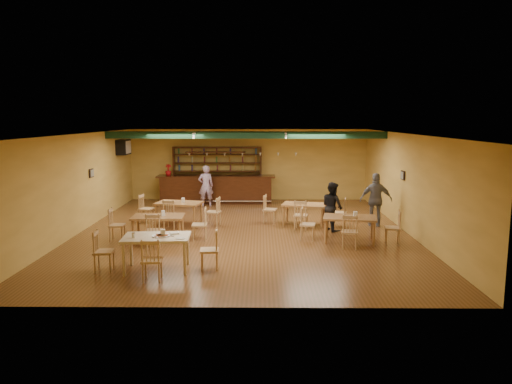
{
  "coord_description": "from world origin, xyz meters",
  "views": [
    {
      "loc": [
        0.53,
        -14.49,
        3.47
      ],
      "look_at": [
        0.38,
        0.6,
        1.15
      ],
      "focal_mm": 33.87,
      "sensor_mm": 36.0,
      "label": 1
    }
  ],
  "objects_px": {
    "dining_table_c": "(158,228)",
    "patron_bar": "(206,186)",
    "dining_table_b": "(304,214)",
    "near_table": "(157,253)",
    "dining_table_d": "(349,229)",
    "dining_table_a": "(179,213)",
    "bar_counter": "(216,189)",
    "patron_right_a": "(332,206)"
  },
  "relations": [
    {
      "from": "patron_right_a",
      "to": "bar_counter",
      "type": "bearing_deg",
      "value": 12.29
    },
    {
      "from": "dining_table_b",
      "to": "near_table",
      "type": "distance_m",
      "value": 6.13
    },
    {
      "from": "patron_bar",
      "to": "patron_right_a",
      "type": "distance_m",
      "value": 6.01
    },
    {
      "from": "dining_table_d",
      "to": "patron_bar",
      "type": "height_order",
      "value": "patron_bar"
    },
    {
      "from": "dining_table_a",
      "to": "dining_table_c",
      "type": "distance_m",
      "value": 2.19
    },
    {
      "from": "dining_table_b",
      "to": "dining_table_d",
      "type": "height_order",
      "value": "dining_table_d"
    },
    {
      "from": "dining_table_c",
      "to": "patron_right_a",
      "type": "bearing_deg",
      "value": 11.88
    },
    {
      "from": "dining_table_a",
      "to": "patron_right_a",
      "type": "relative_size",
      "value": 0.96
    },
    {
      "from": "bar_counter",
      "to": "patron_right_a",
      "type": "bearing_deg",
      "value": -50.58
    },
    {
      "from": "patron_right_a",
      "to": "patron_bar",
      "type": "bearing_deg",
      "value": 19.78
    },
    {
      "from": "dining_table_a",
      "to": "dining_table_d",
      "type": "height_order",
      "value": "dining_table_a"
    },
    {
      "from": "dining_table_c",
      "to": "patron_bar",
      "type": "height_order",
      "value": "patron_bar"
    },
    {
      "from": "dining_table_c",
      "to": "dining_table_d",
      "type": "distance_m",
      "value": 5.43
    },
    {
      "from": "dining_table_b",
      "to": "patron_bar",
      "type": "xyz_separation_m",
      "value": [
        -3.59,
        3.3,
        0.47
      ]
    },
    {
      "from": "dining_table_a",
      "to": "near_table",
      "type": "distance_m",
      "value": 4.9
    },
    {
      "from": "dining_table_b",
      "to": "near_table",
      "type": "height_order",
      "value": "near_table"
    },
    {
      "from": "bar_counter",
      "to": "near_table",
      "type": "xyz_separation_m",
      "value": [
        -0.55,
        -8.94,
        -0.16
      ]
    },
    {
      "from": "dining_table_c",
      "to": "near_table",
      "type": "xyz_separation_m",
      "value": [
        0.54,
        -2.71,
        0.04
      ]
    },
    {
      "from": "near_table",
      "to": "patron_right_a",
      "type": "relative_size",
      "value": 0.99
    },
    {
      "from": "near_table",
      "to": "patron_right_a",
      "type": "xyz_separation_m",
      "value": [
        4.6,
        4.01,
        0.36
      ]
    },
    {
      "from": "bar_counter",
      "to": "dining_table_b",
      "type": "height_order",
      "value": "bar_counter"
    },
    {
      "from": "dining_table_b",
      "to": "dining_table_c",
      "type": "xyz_separation_m",
      "value": [
        -4.34,
        -2.11,
        0.01
      ]
    },
    {
      "from": "dining_table_c",
      "to": "patron_bar",
      "type": "xyz_separation_m",
      "value": [
        0.75,
        5.41,
        0.46
      ]
    },
    {
      "from": "dining_table_a",
      "to": "dining_table_b",
      "type": "distance_m",
      "value": 4.11
    },
    {
      "from": "dining_table_d",
      "to": "near_table",
      "type": "height_order",
      "value": "near_table"
    },
    {
      "from": "dining_table_a",
      "to": "dining_table_c",
      "type": "relative_size",
      "value": 1.01
    },
    {
      "from": "dining_table_b",
      "to": "patron_right_a",
      "type": "distance_m",
      "value": 1.2
    },
    {
      "from": "near_table",
      "to": "bar_counter",
      "type": "bearing_deg",
      "value": 82.8
    },
    {
      "from": "bar_counter",
      "to": "patron_bar",
      "type": "bearing_deg",
      "value": -112.14
    },
    {
      "from": "dining_table_a",
      "to": "patron_right_a",
      "type": "bearing_deg",
      "value": 2.39
    },
    {
      "from": "dining_table_b",
      "to": "patron_bar",
      "type": "bearing_deg",
      "value": 150.63
    },
    {
      "from": "near_table",
      "to": "dining_table_a",
      "type": "bearing_deg",
      "value": 89.95
    },
    {
      "from": "dining_table_c",
      "to": "dining_table_d",
      "type": "relative_size",
      "value": 0.99
    },
    {
      "from": "bar_counter",
      "to": "patron_right_a",
      "type": "distance_m",
      "value": 6.38
    },
    {
      "from": "patron_bar",
      "to": "bar_counter",
      "type": "bearing_deg",
      "value": -124.0
    },
    {
      "from": "dining_table_d",
      "to": "near_table",
      "type": "distance_m",
      "value": 5.54
    },
    {
      "from": "dining_table_a",
      "to": "patron_bar",
      "type": "bearing_deg",
      "value": 93.28
    },
    {
      "from": "bar_counter",
      "to": "dining_table_c",
      "type": "distance_m",
      "value": 6.33
    },
    {
      "from": "bar_counter",
      "to": "dining_table_c",
      "type": "height_order",
      "value": "bar_counter"
    },
    {
      "from": "patron_bar",
      "to": "patron_right_a",
      "type": "xyz_separation_m",
      "value": [
        4.39,
        -4.1,
        -0.06
      ]
    },
    {
      "from": "dining_table_b",
      "to": "dining_table_d",
      "type": "relative_size",
      "value": 0.96
    },
    {
      "from": "near_table",
      "to": "patron_right_a",
      "type": "bearing_deg",
      "value": 37.4
    }
  ]
}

